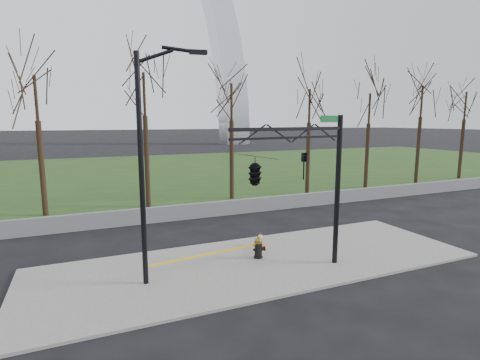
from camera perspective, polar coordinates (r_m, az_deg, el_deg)
name	(u,v)px	position (r m, az deg, el deg)	size (l,w,h in m)	color
ground	(259,264)	(15.60, 3.00, -12.69)	(500.00, 500.00, 0.00)	black
sidewalk	(259,262)	(15.58, 3.00, -12.52)	(18.00, 6.00, 0.10)	slate
grass_strip	(143,172)	(43.82, -14.71, 1.22)	(120.00, 40.00, 0.06)	#253D16
guardrail	(201,210)	(22.57, -6.08, -4.64)	(60.00, 0.30, 0.90)	#59595B
tree_row	(233,135)	(27.00, -1.12, 6.95)	(53.52, 4.00, 9.57)	black
fire_hydrant	(259,248)	(15.79, 2.87, -10.38)	(0.58, 0.37, 0.92)	black
traffic_cone	(260,239)	(17.26, 3.14, -9.03)	(0.38, 0.38, 0.64)	#FF390D
street_light	(148,153)	(12.89, -13.99, 3.98)	(2.38, 0.51, 8.21)	black
traffic_signal_mast	(273,169)	(12.75, 5.11, 1.69)	(5.04, 2.54, 6.00)	black
caution_tape	(221,252)	(15.05, -2.98, -11.02)	(5.50, 1.96, 0.46)	yellow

